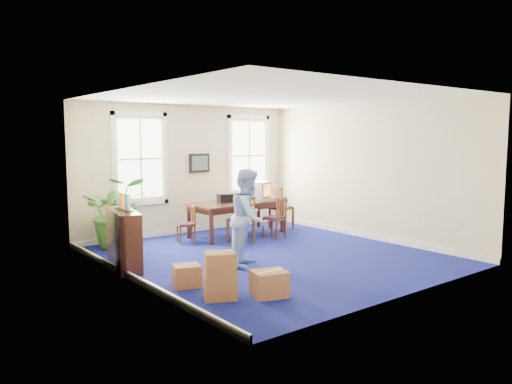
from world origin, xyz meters
TOP-DOWN VIEW (x-y plane):
  - floor at (0.00, 0.00)m, footprint 6.50×6.50m
  - ceiling at (0.00, 0.00)m, footprint 6.50×6.50m
  - wall_back at (0.00, 3.25)m, footprint 6.50×0.00m
  - wall_front at (0.00, -3.25)m, footprint 6.50×0.00m
  - wall_left at (-3.00, 0.00)m, footprint 0.00×6.50m
  - wall_right at (3.00, 0.00)m, footprint 0.00×6.50m
  - baseboard_back at (0.00, 3.22)m, footprint 6.00×0.04m
  - baseboard_left at (-2.97, 0.00)m, footprint 0.04×6.50m
  - baseboard_right at (2.97, 0.00)m, footprint 0.04×6.50m
  - window_left at (-1.30, 3.23)m, footprint 1.40×0.12m
  - window_right at (1.90, 3.23)m, footprint 1.40×0.12m
  - wall_picture at (0.30, 3.20)m, footprint 0.58×0.06m
  - conference_table at (0.73, 2.17)m, footprint 2.51×1.26m
  - crt_tv at (1.45, 2.22)m, footprint 0.67×0.69m
  - game_console at (1.78, 2.17)m, footprint 0.24×0.27m
  - equipment_bag at (0.45, 2.22)m, footprint 0.46×0.35m
  - chair_near_left at (0.23, 1.34)m, footprint 0.49×0.49m
  - chair_near_right at (1.23, 1.34)m, footprint 0.55×0.55m
  - chair_end_left at (-0.72, 2.17)m, footprint 0.49×0.49m
  - chair_end_right at (2.17, 2.17)m, footprint 0.56×0.56m
  - man at (-0.77, -0.29)m, footprint 1.13×1.08m
  - credenza at (-2.75, 0.90)m, footprint 0.66×1.41m
  - brochure_rack at (-2.73, 0.90)m, footprint 0.41×0.74m
  - potted_plant at (-2.13, 2.66)m, footprint 1.78×1.69m
  - cardboard_boxes at (-2.13, -1.53)m, footprint 1.69×1.69m

SIDE VIEW (x-z plane):
  - floor at x=0.00m, z-range 0.00..0.00m
  - baseboard_back at x=0.00m, z-range 0.00..0.12m
  - baseboard_left at x=-2.97m, z-range 0.00..0.12m
  - baseboard_right at x=2.97m, z-range 0.00..0.12m
  - cardboard_boxes at x=-2.13m, z-range 0.00..0.74m
  - conference_table at x=0.73m, z-range 0.00..0.83m
  - chair_end_left at x=-0.72m, z-range 0.00..0.85m
  - chair_near_right at x=1.23m, z-range 0.00..0.98m
  - credenza at x=-2.75m, z-range 0.00..1.07m
  - chair_near_left at x=0.23m, z-range 0.00..1.08m
  - chair_end_right at x=2.17m, z-range 0.00..1.12m
  - potted_plant at x=-2.13m, z-range 0.00..1.56m
  - game_console at x=1.78m, z-range 0.83..0.89m
  - man at x=-0.77m, z-range 0.00..1.82m
  - equipment_bag at x=0.45m, z-range 0.83..1.04m
  - crt_tv at x=1.45m, z-range 0.83..1.28m
  - brochure_rack at x=-2.73m, z-range 1.07..1.40m
  - wall_back at x=0.00m, z-range -1.65..4.85m
  - wall_front at x=0.00m, z-range -1.65..4.85m
  - wall_left at x=-3.00m, z-range -1.65..4.85m
  - wall_right at x=3.00m, z-range -1.65..4.85m
  - wall_picture at x=0.30m, z-range 1.51..1.99m
  - window_left at x=-1.30m, z-range 0.80..3.00m
  - window_right at x=1.90m, z-range 0.80..3.00m
  - ceiling at x=0.00m, z-range 3.20..3.20m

